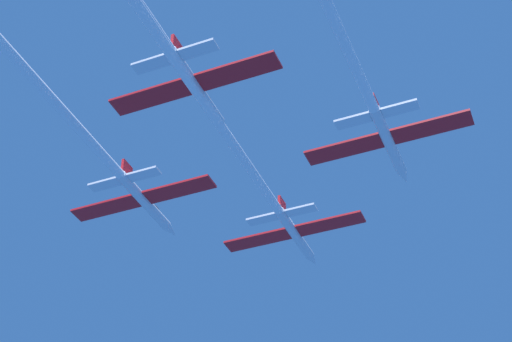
# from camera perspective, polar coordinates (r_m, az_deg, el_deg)

# --- Properties ---
(jet_lead) EXTENTS (16.53, 64.35, 2.74)m
(jet_lead) POSITION_cam_1_polar(r_m,az_deg,el_deg) (77.97, -2.46, 3.11)
(jet_lead) COLOR white
(jet_left_wing) EXTENTS (16.53, 68.65, 2.74)m
(jet_left_wing) POSITION_cam_1_polar(r_m,az_deg,el_deg) (73.86, -16.27, 7.27)
(jet_left_wing) COLOR white
(jet_right_wing) EXTENTS (16.53, 58.05, 2.74)m
(jet_right_wing) POSITION_cam_1_polar(r_m,az_deg,el_deg) (67.97, 5.39, 10.80)
(jet_right_wing) COLOR white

